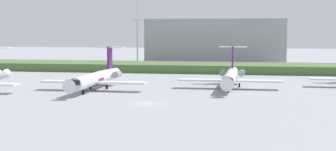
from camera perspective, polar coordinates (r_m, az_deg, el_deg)
name	(u,v)px	position (r m, az deg, el deg)	size (l,w,h in m)	color
ground_plane	(174,85)	(114.23, 0.71, -1.13)	(500.00, 500.00, 0.00)	#939399
grass_berm	(194,67)	(153.40, 3.09, 0.96)	(320.00, 20.00, 2.50)	#4C6B38
regional_jet_third	(96,78)	(105.92, -8.44, -0.30)	(22.81, 31.00, 9.00)	silver
regional_jet_fourth	(231,77)	(109.00, 7.34, -0.13)	(22.81, 31.00, 9.00)	silver
antenna_mast	(137,38)	(164.58, -3.60, 4.44)	(4.40, 0.50, 25.14)	#B2B2B7
distant_hangar	(216,42)	(180.12, 5.65, 3.87)	(49.29, 21.78, 16.90)	#9EA3AD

